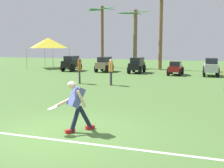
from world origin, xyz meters
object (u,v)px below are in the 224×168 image
at_px(parked_car_slot_e, 211,66).
at_px(palm_tree_right_of_centre, 161,26).
at_px(parked_car_slot_a, 71,63).
at_px(palm_tree_left_of_centre, 135,36).
at_px(frisbee_thrower, 76,103).
at_px(frisbee_in_flight, 53,108).
at_px(parked_car_slot_b, 104,64).
at_px(palm_tree_far_left, 102,31).
at_px(parked_car_slot_d, 176,68).
at_px(parked_car_slot_c, 137,65).
at_px(teammate_near_sideline, 111,69).
at_px(event_tent, 48,43).
at_px(teammate_deep, 79,68).

bearing_deg(parked_car_slot_e, palm_tree_right_of_centre, 138.03).
relative_size(parked_car_slot_a, palm_tree_left_of_centre, 0.40).
relative_size(frisbee_thrower, frisbee_in_flight, 3.72).
height_order(parked_car_slot_b, palm_tree_far_left, palm_tree_far_left).
distance_m(parked_car_slot_a, palm_tree_far_left, 6.19).
bearing_deg(frisbee_thrower, parked_car_slot_b, 110.83).
bearing_deg(palm_tree_right_of_centre, parked_car_slot_d, -64.27).
bearing_deg(frisbee_in_flight, parked_car_slot_a, 118.36).
bearing_deg(parked_car_slot_d, palm_tree_far_left, 148.36).
xyz_separation_m(parked_car_slot_c, parked_car_slot_e, (6.06, -0.29, 0.02)).
bearing_deg(frisbee_in_flight, palm_tree_far_left, 110.43).
bearing_deg(palm_tree_left_of_centre, parked_car_slot_b, -107.28).
height_order(frisbee_in_flight, parked_car_slot_d, parked_car_slot_d).
xyz_separation_m(teammate_near_sideline, event_tent, (-11.17, 9.99, 1.69)).
relative_size(frisbee_thrower, palm_tree_left_of_centre, 0.23).
distance_m(parked_car_slot_d, event_tent, 14.17).
height_order(parked_car_slot_a, parked_car_slot_c, parked_car_slot_a).
xyz_separation_m(parked_car_slot_c, palm_tree_far_left, (-5.39, 4.85, 3.22)).
height_order(parked_car_slot_a, palm_tree_left_of_centre, palm_tree_left_of_centre).
xyz_separation_m(frisbee_in_flight, teammate_deep, (-4.12, 9.16, 0.24)).
relative_size(palm_tree_left_of_centre, palm_tree_right_of_centre, 0.84).
distance_m(parked_car_slot_a, parked_car_slot_b, 3.19).
bearing_deg(teammate_deep, frisbee_thrower, -62.23).
distance_m(parked_car_slot_e, palm_tree_left_of_centre, 9.56).
height_order(parked_car_slot_c, parked_car_slot_e, parked_car_slot_e).
relative_size(palm_tree_far_left, palm_tree_left_of_centre, 1.09).
xyz_separation_m(frisbee_thrower, event_tent, (-13.71, 18.80, 1.84)).
bearing_deg(teammate_near_sideline, frisbee_in_flight, -77.50).
distance_m(frisbee_in_flight, parked_car_slot_c, 17.43).
relative_size(frisbee_in_flight, palm_tree_left_of_centre, 0.06).
bearing_deg(event_tent, parked_car_slot_c, -10.88).
bearing_deg(palm_tree_right_of_centre, event_tent, -169.48).
bearing_deg(frisbee_thrower, frisbee_in_flight, -141.71).
xyz_separation_m(frisbee_in_flight, parked_car_slot_d, (0.57, 16.64, -0.13)).
bearing_deg(parked_car_slot_e, teammate_near_sideline, -124.41).
relative_size(frisbee_thrower, parked_car_slot_d, 0.63).
relative_size(frisbee_in_flight, teammate_near_sideline, 0.24).
relative_size(parked_car_slot_d, event_tent, 0.66).
bearing_deg(frisbee_thrower, palm_tree_left_of_centre, 102.97).
bearing_deg(palm_tree_left_of_centre, teammate_deep, -88.46).
bearing_deg(teammate_deep, parked_car_slot_e, 46.47).
bearing_deg(parked_car_slot_a, teammate_near_sideline, -47.27).
height_order(parked_car_slot_d, event_tent, event_tent).
xyz_separation_m(frisbee_thrower, parked_car_slot_b, (-6.41, 16.86, -0.07)).
xyz_separation_m(frisbee_in_flight, parked_car_slot_e, (3.24, 16.90, 0.04)).
height_order(parked_car_slot_a, event_tent, event_tent).
height_order(frisbee_in_flight, palm_tree_left_of_centre, palm_tree_left_of_centre).
relative_size(frisbee_thrower, parked_car_slot_e, 0.58).
bearing_deg(frisbee_in_flight, frisbee_thrower, 38.29).
distance_m(frisbee_thrower, event_tent, 23.34).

